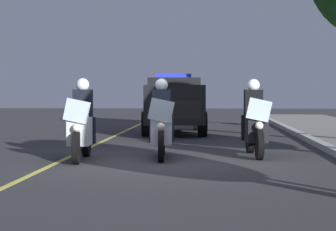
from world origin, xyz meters
The scene contains 7 objects.
ground_plane centered at (0.00, 0.00, 0.00)m, with size 80.00×80.00×0.00m, color #333335.
lane_stripe_center centered at (0.00, -2.14, 0.00)m, with size 48.00×0.12×0.01m, color #E0D14C.
police_motorcycle_lead_left centered at (-0.28, -1.74, 0.70)m, with size 2.14×0.61×1.72m.
police_motorcycle_lead_right centered at (-0.78, -0.11, 0.70)m, with size 2.14×0.61×1.72m.
police_motorcycle_trailing centered at (-1.30, 1.92, 0.70)m, with size 2.14×0.61×1.72m.
police_suv centered at (-8.75, -0.30, 1.07)m, with size 5.02×2.34×2.05m.
cyclist_background centered at (-14.00, 2.85, 0.84)m, with size 1.76×0.34×1.69m.
Camera 1 is at (12.50, 0.93, 1.44)m, focal length 66.30 mm.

